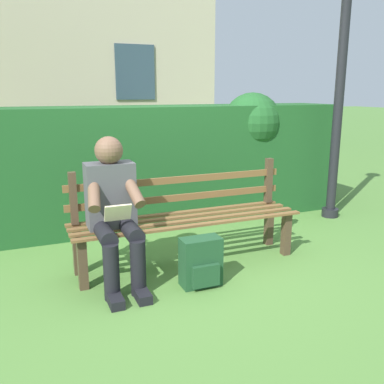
# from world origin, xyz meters

# --- Properties ---
(ground) EXTENTS (60.00, 60.00, 0.00)m
(ground) POSITION_xyz_m (0.00, 0.00, 0.00)
(ground) COLOR #517F38
(park_bench) EXTENTS (2.01, 0.45, 0.86)m
(park_bench) POSITION_xyz_m (0.00, -0.06, 0.42)
(park_bench) COLOR #4C3828
(park_bench) RESTS_ON ground
(person_seated) EXTENTS (0.44, 0.73, 1.16)m
(person_seated) POSITION_xyz_m (0.66, 0.10, 0.61)
(person_seated) COLOR #4C4C51
(person_seated) RESTS_ON ground
(hedge_backdrop) EXTENTS (5.41, 0.85, 1.48)m
(hedge_backdrop) POSITION_xyz_m (0.25, -1.34, 0.71)
(hedge_backdrop) COLOR #1E5123
(hedge_backdrop) RESTS_ON ground
(building_facade) EXTENTS (7.93, 2.85, 6.79)m
(building_facade) POSITION_xyz_m (0.72, -7.74, 3.39)
(building_facade) COLOR #BCAD93
(building_facade) RESTS_ON ground
(backpack) EXTENTS (0.31, 0.24, 0.39)m
(backpack) POSITION_xyz_m (0.06, 0.43, 0.19)
(backpack) COLOR #1E4728
(backpack) RESTS_ON ground
(lamp_post) EXTENTS (0.25, 0.25, 3.05)m
(lamp_post) POSITION_xyz_m (-2.15, -0.68, 1.76)
(lamp_post) COLOR black
(lamp_post) RESTS_ON ground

